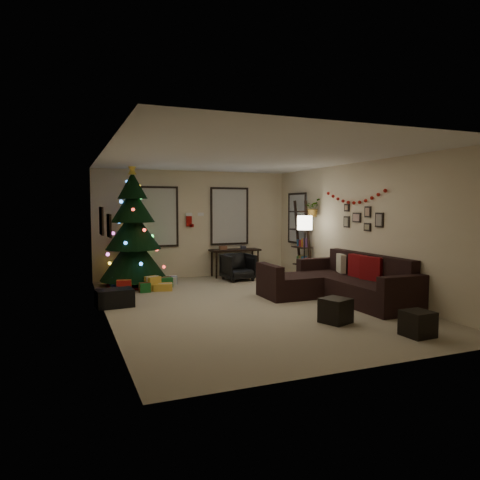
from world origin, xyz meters
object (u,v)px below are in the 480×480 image
Objects in this scene: desk at (235,252)px; desk_chair at (238,267)px; bookshelf at (302,242)px; christmas_tree at (133,235)px; sofa at (339,285)px.

desk is 1.98× the size of desk_chair.
desk_chair is 1.68m from bookshelf.
desk is (2.64, 0.41, -0.55)m from christmas_tree.
christmas_tree is at bearing 168.32° from bookshelf.
desk_chair is at bearing 109.17° from sofa.
christmas_tree is 4.29× the size of desk_chair.
christmas_tree reaches higher than bookshelf.
bookshelf is (1.46, -0.57, 0.61)m from desk_chair.
christmas_tree is 2.17× the size of desk.
desk_chair is at bearing 158.54° from bookshelf.
bookshelf reaches higher than desk.
desk is at bearing 103.20° from sofa.
sofa reaches higher than desk_chair.
christmas_tree is 4.71m from sofa.
bookshelf is at bearing -11.68° from christmas_tree.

